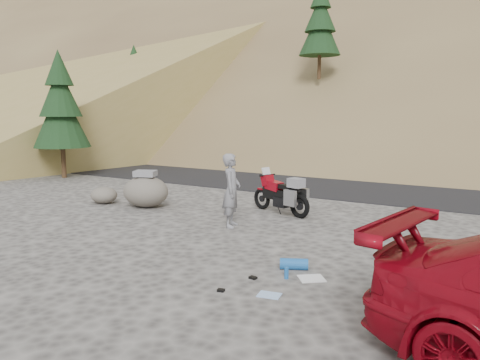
# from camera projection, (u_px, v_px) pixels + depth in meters

# --- Properties ---
(ground) EXTENTS (140.00, 140.00, 0.00)m
(ground) POSITION_uv_depth(u_px,v_px,m) (239.00, 245.00, 9.38)
(ground) COLOR #423F3D
(ground) RESTS_ON ground
(road) EXTENTS (120.00, 7.00, 0.05)m
(road) POSITION_uv_depth(u_px,v_px,m) (368.00, 185.00, 16.99)
(road) COLOR black
(road) RESTS_ON ground
(hillside) EXTENTS (120.00, 73.00, 46.72)m
(hillside) POSITION_uv_depth(u_px,v_px,m) (473.00, 17.00, 42.35)
(hillside) COLOR brown
(hillside) RESTS_ON ground
(conifer_verge) EXTENTS (2.20, 2.20, 5.04)m
(conifer_verge) POSITION_uv_depth(u_px,v_px,m) (60.00, 105.00, 18.41)
(conifer_verge) COLOR #392615
(conifer_verge) RESTS_ON ground
(motorcycle) EXTENTS (1.92, 0.93, 1.18)m
(motorcycle) POSITION_uv_depth(u_px,v_px,m) (283.00, 195.00, 12.10)
(motorcycle) COLOR black
(motorcycle) RESTS_ON ground
(man) EXTENTS (0.60, 0.72, 1.70)m
(man) POSITION_uv_depth(u_px,v_px,m) (232.00, 226.00, 10.86)
(man) COLOR gray
(man) RESTS_ON ground
(boulder) EXTENTS (1.52, 1.36, 1.04)m
(boulder) POSITION_uv_depth(u_px,v_px,m) (146.00, 191.00, 13.03)
(boulder) COLOR #5F5A52
(boulder) RESTS_ON ground
(small_rock) EXTENTS (0.83, 0.75, 0.48)m
(small_rock) POSITION_uv_depth(u_px,v_px,m) (104.00, 195.00, 13.56)
(small_rock) COLOR #5F5A52
(small_rock) RESTS_ON ground
(gear_white_cloth) EXTENTS (0.53, 0.52, 0.01)m
(gear_white_cloth) POSITION_uv_depth(u_px,v_px,m) (312.00, 278.00, 7.45)
(gear_white_cloth) COLOR white
(gear_white_cloth) RESTS_ON ground
(gear_blue_mat) EXTENTS (0.51, 0.37, 0.19)m
(gear_blue_mat) POSITION_uv_depth(u_px,v_px,m) (294.00, 264.00, 7.89)
(gear_blue_mat) COLOR #1C5CAA
(gear_blue_mat) RESTS_ON ground
(gear_bottle) EXTENTS (0.09, 0.09, 0.19)m
(gear_bottle) POSITION_uv_depth(u_px,v_px,m) (286.00, 273.00, 7.45)
(gear_bottle) COLOR #1C5CAA
(gear_bottle) RESTS_ON ground
(gear_funnel) EXTENTS (0.13, 0.13, 0.16)m
(gear_funnel) POSITION_uv_depth(u_px,v_px,m) (395.00, 297.00, 6.53)
(gear_funnel) COLOR red
(gear_funnel) RESTS_ON ground
(gear_glove_a) EXTENTS (0.13, 0.10, 0.03)m
(gear_glove_a) POSITION_uv_depth(u_px,v_px,m) (253.00, 278.00, 7.46)
(gear_glove_a) COLOR black
(gear_glove_a) RESTS_ON ground
(gear_glove_b) EXTENTS (0.12, 0.10, 0.04)m
(gear_glove_b) POSITION_uv_depth(u_px,v_px,m) (221.00, 290.00, 6.93)
(gear_glove_b) COLOR black
(gear_glove_b) RESTS_ON ground
(gear_blue_cloth) EXTENTS (0.37, 0.30, 0.01)m
(gear_blue_cloth) POSITION_uv_depth(u_px,v_px,m) (269.00, 295.00, 6.78)
(gear_blue_cloth) COLOR #9BBFF0
(gear_blue_cloth) RESTS_ON ground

